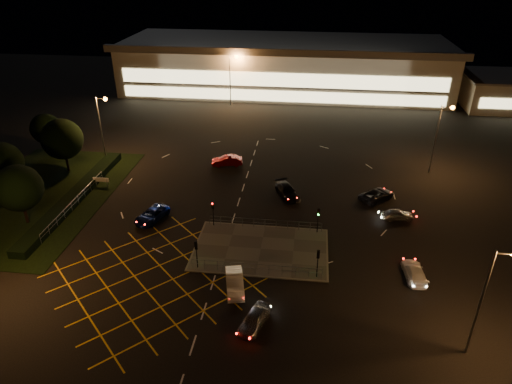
# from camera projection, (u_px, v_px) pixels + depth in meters

# --- Properties ---
(ground) EXTENTS (180.00, 180.00, 0.00)m
(ground) POSITION_uv_depth(u_px,v_px,m) (245.00, 238.00, 51.14)
(ground) COLOR black
(ground) RESTS_ON ground
(pedestrian_island) EXTENTS (14.00, 9.00, 0.12)m
(pedestrian_island) POSITION_uv_depth(u_px,v_px,m) (261.00, 249.00, 49.15)
(pedestrian_island) COLOR #4C4944
(pedestrian_island) RESTS_ON ground
(grass_verge) EXTENTS (18.00, 30.00, 0.08)m
(grass_verge) POSITION_uv_depth(u_px,v_px,m) (39.00, 197.00, 59.40)
(grass_verge) COLOR black
(grass_verge) RESTS_ON ground
(hedge) EXTENTS (2.00, 26.00, 1.00)m
(hedge) POSITION_uv_depth(u_px,v_px,m) (75.00, 196.00, 58.64)
(hedge) COLOR black
(hedge) RESTS_ON ground
(supermarket) EXTENTS (72.00, 26.50, 10.50)m
(supermarket) POSITION_uv_depth(u_px,v_px,m) (284.00, 65.00, 102.74)
(supermarket) COLOR beige
(supermarket) RESTS_ON ground
(retail_unit_a) EXTENTS (18.80, 14.80, 6.35)m
(retail_unit_a) POSITION_uv_depth(u_px,v_px,m) (509.00, 91.00, 91.77)
(retail_unit_a) COLOR beige
(retail_unit_a) RESTS_ON ground
(streetlight_se) EXTENTS (1.78, 0.56, 10.03)m
(streetlight_se) POSITION_uv_depth(u_px,v_px,m) (491.00, 289.00, 33.58)
(streetlight_se) COLOR slate
(streetlight_se) RESTS_ON ground
(streetlight_nw) EXTENTS (1.78, 0.56, 10.03)m
(streetlight_nw) POSITION_uv_depth(u_px,v_px,m) (102.00, 120.00, 66.31)
(streetlight_nw) COLOR slate
(streetlight_nw) RESTS_ON ground
(streetlight_ne) EXTENTS (1.78, 0.56, 10.03)m
(streetlight_ne) POSITION_uv_depth(u_px,v_px,m) (441.00, 130.00, 62.84)
(streetlight_ne) COLOR slate
(streetlight_ne) RESTS_ON ground
(streetlight_far_left) EXTENTS (1.78, 0.56, 10.03)m
(streetlight_far_left) POSITION_uv_depth(u_px,v_px,m) (232.00, 73.00, 90.99)
(streetlight_far_left) COLOR slate
(streetlight_far_left) RESTS_ON ground
(streetlight_far_right) EXTENTS (1.78, 0.56, 10.03)m
(streetlight_far_right) POSITION_uv_depth(u_px,v_px,m) (437.00, 77.00, 88.40)
(streetlight_far_right) COLOR slate
(streetlight_far_right) RESTS_ON ground
(signal_sw) EXTENTS (0.28, 0.30, 3.15)m
(signal_sw) POSITION_uv_depth(u_px,v_px,m) (196.00, 249.00, 45.22)
(signal_sw) COLOR black
(signal_sw) RESTS_ON pedestrian_island
(signal_se) EXTENTS (0.28, 0.30, 3.15)m
(signal_se) POSITION_uv_depth(u_px,v_px,m) (318.00, 258.00, 43.91)
(signal_se) COLOR black
(signal_se) RESTS_ON pedestrian_island
(signal_nw) EXTENTS (0.28, 0.30, 3.15)m
(signal_nw) POSITION_uv_depth(u_px,v_px,m) (213.00, 209.00, 52.19)
(signal_nw) COLOR black
(signal_nw) RESTS_ON pedestrian_island
(signal_ne) EXTENTS (0.28, 0.30, 3.15)m
(signal_ne) POSITION_uv_depth(u_px,v_px,m) (318.00, 215.00, 50.89)
(signal_ne) COLOR black
(signal_ne) RESTS_ON pedestrian_island
(tree_b) EXTENTS (5.40, 5.40, 7.35)m
(tree_b) POSITION_uv_depth(u_px,v_px,m) (2.00, 163.00, 57.65)
(tree_b) COLOR black
(tree_b) RESTS_ON ground
(tree_c) EXTENTS (5.76, 5.76, 7.84)m
(tree_c) POSITION_uv_depth(u_px,v_px,m) (62.00, 139.00, 64.06)
(tree_c) COLOR black
(tree_c) RESTS_ON ground
(tree_d) EXTENTS (4.68, 4.68, 6.37)m
(tree_d) POSITION_uv_depth(u_px,v_px,m) (46.00, 129.00, 70.39)
(tree_d) COLOR black
(tree_d) RESTS_ON ground
(tree_e) EXTENTS (5.40, 5.40, 7.35)m
(tree_e) POSITION_uv_depth(u_px,v_px,m) (18.00, 188.00, 51.76)
(tree_e) COLOR black
(tree_e) RESTS_ON ground
(car_near_silver) EXTENTS (2.91, 4.47, 1.41)m
(car_near_silver) POSITION_uv_depth(u_px,v_px,m) (254.00, 319.00, 39.00)
(car_near_silver) COLOR #B7B9BF
(car_near_silver) RESTS_ON ground
(car_queue_white) EXTENTS (2.59, 4.79, 1.50)m
(car_queue_white) POSITION_uv_depth(u_px,v_px,m) (235.00, 283.00, 43.19)
(car_queue_white) COLOR white
(car_queue_white) RESTS_ON ground
(car_left_blue) EXTENTS (3.71, 5.37, 1.36)m
(car_left_blue) POSITION_uv_depth(u_px,v_px,m) (152.00, 215.00, 54.22)
(car_left_blue) COLOR navy
(car_left_blue) RESTS_ON ground
(car_far_dkgrey) EXTENTS (3.88, 5.39, 1.45)m
(car_far_dkgrey) POSITION_uv_depth(u_px,v_px,m) (287.00, 191.00, 59.43)
(car_far_dkgrey) COLOR black
(car_far_dkgrey) RESTS_ON ground
(car_right_silver) EXTENTS (3.94, 2.04, 1.28)m
(car_right_silver) POSITION_uv_depth(u_px,v_px,m) (397.00, 215.00, 54.38)
(car_right_silver) COLOR #9C9DA2
(car_right_silver) RESTS_ON ground
(car_circ_red) EXTENTS (4.75, 2.48, 1.49)m
(car_circ_red) POSITION_uv_depth(u_px,v_px,m) (227.00, 161.00, 67.80)
(car_circ_red) COLOR maroon
(car_circ_red) RESTS_ON ground
(car_east_grey) EXTENTS (5.23, 5.06, 1.39)m
(car_east_grey) POSITION_uv_depth(u_px,v_px,m) (377.00, 195.00, 58.56)
(car_east_grey) COLOR black
(car_east_grey) RESTS_ON ground
(car_approach_white) EXTENTS (2.13, 4.63, 1.31)m
(car_approach_white) POSITION_uv_depth(u_px,v_px,m) (414.00, 272.00, 44.74)
(car_approach_white) COLOR #BDBDBD
(car_approach_white) RESTS_ON ground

